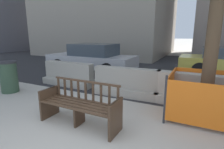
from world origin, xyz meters
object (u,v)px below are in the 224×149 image
jersey_barrier_centre (126,84)px  jersey_barrier_left (69,76)px  street_bench (80,106)px  construction_fence (206,94)px  jersey_barrier_right (195,93)px  trash_bin (9,77)px  car_sedan_mid (92,58)px

jersey_barrier_centre → jersey_barrier_left: size_ratio=1.01×
street_bench → construction_fence: 2.76m
jersey_barrier_left → construction_fence: size_ratio=1.29×
jersey_barrier_right → trash_bin: (-5.37, -1.38, 0.16)m
jersey_barrier_centre → construction_fence: 2.20m
street_bench → jersey_barrier_right: size_ratio=0.84×
jersey_barrier_left → construction_fence: 4.47m
construction_fence → car_sedan_mid: bearing=147.8°
jersey_barrier_centre → trash_bin: bearing=-158.3°
jersey_barrier_centre → car_sedan_mid: 3.89m
jersey_barrier_right → trash_bin: trash_bin is taller
construction_fence → car_sedan_mid: car_sedan_mid is taller
jersey_barrier_centre → jersey_barrier_right: (1.90, 0.00, 0.00)m
jersey_barrier_left → trash_bin: bearing=-127.8°
car_sedan_mid → jersey_barrier_left: bearing=-76.9°
car_sedan_mid → trash_bin: bearing=-98.4°
car_sedan_mid → trash_bin: 4.02m
jersey_barrier_centre → jersey_barrier_left: bearing=177.0°
street_bench → construction_fence: size_ratio=1.09×
jersey_barrier_right → car_sedan_mid: (-4.78, 2.59, 0.34)m
street_bench → jersey_barrier_right: 2.96m
street_bench → jersey_barrier_left: (-2.14, 2.23, -0.06)m
street_bench → trash_bin: size_ratio=1.71×
jersey_barrier_left → car_sedan_mid: 2.56m
car_sedan_mid → jersey_barrier_right: bearing=-28.4°
jersey_barrier_left → jersey_barrier_right: same height
street_bench → jersey_barrier_centre: size_ratio=0.84×
jersey_barrier_left → jersey_barrier_centre: bearing=-3.0°
street_bench → jersey_barrier_left: street_bench is taller
street_bench → trash_bin: (-3.30, 0.73, 0.10)m
street_bench → jersey_barrier_centre: street_bench is taller
jersey_barrier_right → trash_bin: 5.55m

